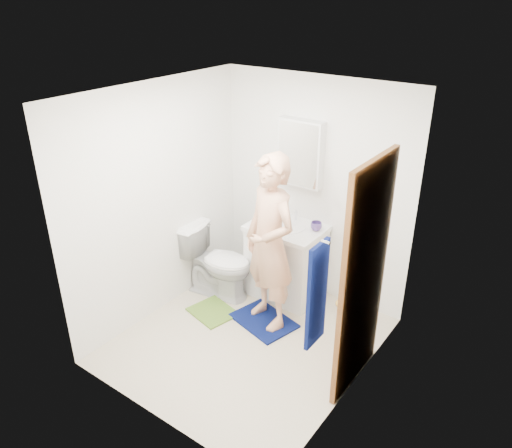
{
  "coord_description": "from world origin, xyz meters",
  "views": [
    {
      "loc": [
        2.37,
        -3.14,
        3.18
      ],
      "look_at": [
        -0.08,
        0.25,
        1.16
      ],
      "focal_mm": 35.0,
      "sensor_mm": 36.0,
      "label": 1
    }
  ],
  "objects_px": {
    "toilet": "(218,262)",
    "man": "(270,243)",
    "toothbrush_cup": "(316,226)",
    "soap_dispenser": "(272,216)",
    "medicine_cabinet": "(301,153)",
    "vanity_cabinet": "(286,263)",
    "towel": "(317,295)"
  },
  "relations": [
    {
      "from": "vanity_cabinet",
      "to": "towel",
      "type": "height_order",
      "value": "towel"
    },
    {
      "from": "toilet",
      "to": "medicine_cabinet",
      "type": "bearing_deg",
      "value": -51.64
    },
    {
      "from": "towel",
      "to": "man",
      "type": "bearing_deg",
      "value": 137.49
    },
    {
      "from": "toothbrush_cup",
      "to": "soap_dispenser",
      "type": "bearing_deg",
      "value": -159.93
    },
    {
      "from": "soap_dispenser",
      "to": "man",
      "type": "height_order",
      "value": "man"
    },
    {
      "from": "soap_dispenser",
      "to": "towel",
      "type": "bearing_deg",
      "value": -46.88
    },
    {
      "from": "medicine_cabinet",
      "to": "vanity_cabinet",
      "type": "bearing_deg",
      "value": -90.0
    },
    {
      "from": "vanity_cabinet",
      "to": "toothbrush_cup",
      "type": "bearing_deg",
      "value": 17.61
    },
    {
      "from": "toilet",
      "to": "man",
      "type": "distance_m",
      "value": 0.93
    },
    {
      "from": "towel",
      "to": "soap_dispenser",
      "type": "bearing_deg",
      "value": 133.12
    },
    {
      "from": "toilet",
      "to": "soap_dispenser",
      "type": "bearing_deg",
      "value": -60.94
    },
    {
      "from": "vanity_cabinet",
      "to": "toothbrush_cup",
      "type": "relative_size",
      "value": 6.77
    },
    {
      "from": "man",
      "to": "medicine_cabinet",
      "type": "bearing_deg",
      "value": 121.53
    },
    {
      "from": "soap_dispenser",
      "to": "toilet",
      "type": "bearing_deg",
      "value": -142.89
    },
    {
      "from": "towel",
      "to": "soap_dispenser",
      "type": "distance_m",
      "value": 1.96
    },
    {
      "from": "vanity_cabinet",
      "to": "man",
      "type": "height_order",
      "value": "man"
    },
    {
      "from": "toothbrush_cup",
      "to": "vanity_cabinet",
      "type": "bearing_deg",
      "value": -162.39
    },
    {
      "from": "man",
      "to": "toilet",
      "type": "bearing_deg",
      "value": -167.72
    },
    {
      "from": "towel",
      "to": "toothbrush_cup",
      "type": "height_order",
      "value": "towel"
    },
    {
      "from": "soap_dispenser",
      "to": "toothbrush_cup",
      "type": "relative_size",
      "value": 1.68
    },
    {
      "from": "toothbrush_cup",
      "to": "man",
      "type": "relative_size",
      "value": 0.07
    },
    {
      "from": "towel",
      "to": "man",
      "type": "distance_m",
      "value": 1.44
    },
    {
      "from": "towel",
      "to": "toothbrush_cup",
      "type": "bearing_deg",
      "value": 119.11
    },
    {
      "from": "medicine_cabinet",
      "to": "soap_dispenser",
      "type": "height_order",
      "value": "medicine_cabinet"
    },
    {
      "from": "vanity_cabinet",
      "to": "soap_dispenser",
      "type": "distance_m",
      "value": 0.57
    },
    {
      "from": "medicine_cabinet",
      "to": "man",
      "type": "xyz_separation_m",
      "value": [
        0.15,
        -0.76,
        -0.68
      ]
    },
    {
      "from": "toothbrush_cup",
      "to": "man",
      "type": "bearing_deg",
      "value": -103.64
    },
    {
      "from": "toothbrush_cup",
      "to": "man",
      "type": "xyz_separation_m",
      "value": [
        -0.15,
        -0.63,
        0.02
      ]
    },
    {
      "from": "toothbrush_cup",
      "to": "medicine_cabinet",
      "type": "bearing_deg",
      "value": 156.6
    },
    {
      "from": "medicine_cabinet",
      "to": "soap_dispenser",
      "type": "distance_m",
      "value": 0.73
    },
    {
      "from": "vanity_cabinet",
      "to": "toilet",
      "type": "height_order",
      "value": "toilet"
    },
    {
      "from": "man",
      "to": "towel",
      "type": "bearing_deg",
      "value": -21.84
    }
  ]
}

